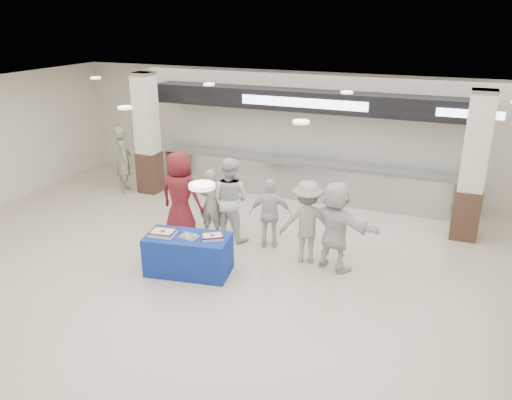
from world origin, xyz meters
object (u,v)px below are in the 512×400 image
at_px(sheet_cake_right, 212,236).
at_px(soldier_b, 307,222).
at_px(sheet_cake_left, 163,232).
at_px(civilian_maroon, 181,195).
at_px(civilian_white, 336,226).
at_px(chef_short, 270,214).
at_px(cupcake_tray, 189,236).
at_px(display_table, 189,254).
at_px(soldier_bg, 124,159).
at_px(chef_tall, 230,199).
at_px(soldier_a, 211,203).

relative_size(sheet_cake_right, soldier_b, 0.29).
distance_m(sheet_cake_left, civilian_maroon, 1.57).
bearing_deg(civilian_white, chef_short, 4.48).
height_order(cupcake_tray, chef_short, chef_short).
relative_size(display_table, chef_short, 1.04).
height_order(display_table, sheet_cake_left, sheet_cake_left).
distance_m(display_table, civilian_white, 2.81).
bearing_deg(cupcake_tray, soldier_b, 35.35).
relative_size(soldier_b, soldier_bg, 0.93).
xyz_separation_m(chef_tall, chef_short, (0.94, -0.09, -0.16)).
relative_size(sheet_cake_right, civilian_maroon, 0.25).
xyz_separation_m(cupcake_tray, chef_tall, (0.04, 1.74, 0.13)).
xyz_separation_m(sheet_cake_right, cupcake_tray, (-0.42, -0.13, -0.01)).
xyz_separation_m(civilian_white, soldier_bg, (-6.37, 2.22, 0.02)).
relative_size(cupcake_tray, soldier_bg, 0.21).
bearing_deg(civilian_maroon, chef_tall, -159.59).
xyz_separation_m(chef_tall, civilian_white, (2.40, -0.51, -0.03)).
distance_m(sheet_cake_right, chef_tall, 1.66).
bearing_deg(soldier_b, cupcake_tray, 16.52).
bearing_deg(chef_short, sheet_cake_left, 31.24).
bearing_deg(chef_short, chef_tall, -23.57).
bearing_deg(display_table, soldier_a, 92.05).
bearing_deg(soldier_b, civilian_maroon, -20.57).
height_order(sheet_cake_right, soldier_b, soldier_b).
height_order(sheet_cake_left, sheet_cake_right, sheet_cake_left).
bearing_deg(civilian_white, soldier_a, 11.92).
relative_size(sheet_cake_left, soldier_bg, 0.28).
xyz_separation_m(display_table, civilian_maroon, (-0.93, 1.37, 0.59)).
relative_size(soldier_a, civilian_white, 0.88).
distance_m(civilian_maroon, chef_short, 1.99).
xyz_separation_m(cupcake_tray, chef_short, (0.99, 1.65, -0.03)).
height_order(civilian_maroon, soldier_a, civilian_maroon).
relative_size(sheet_cake_right, soldier_a, 0.31).
xyz_separation_m(display_table, chef_short, (1.03, 1.61, 0.37)).
height_order(civilian_maroon, civilian_white, civilian_maroon).
height_order(cupcake_tray, soldier_b, soldier_b).
distance_m(chef_tall, chef_short, 0.96).
height_order(chef_tall, chef_short, chef_tall).
height_order(display_table, chef_short, chef_short).
xyz_separation_m(sheet_cake_left, chef_tall, (0.54, 1.82, 0.11)).
bearing_deg(chef_short, soldier_a, -18.33).
relative_size(sheet_cake_left, civilian_maroon, 0.26).
relative_size(chef_short, soldier_b, 0.89).
height_order(sheet_cake_right, soldier_bg, soldier_bg).
height_order(cupcake_tray, civilian_maroon, civilian_maroon).
distance_m(sheet_cake_right, civilian_white, 2.31).
distance_m(display_table, chef_tall, 1.79).
xyz_separation_m(civilian_maroon, civilian_white, (3.42, -0.18, -0.08)).
bearing_deg(cupcake_tray, civilian_white, 26.62).
height_order(sheet_cake_right, civilian_white, civilian_white).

